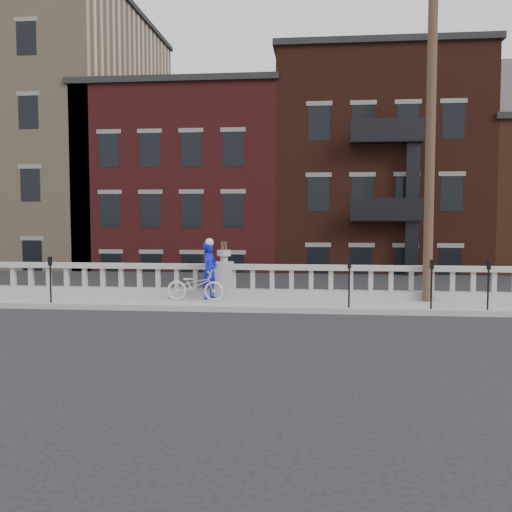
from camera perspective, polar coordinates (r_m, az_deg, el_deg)
The scene contains 12 objects.
ground at distance 14.29m, azimuth -5.72°, elevation -6.87°, with size 120.00×120.00×0.00m, color black.
sidewalk at distance 17.19m, azimuth -3.71°, elevation -4.76°, with size 32.00×2.20×0.15m, color gray.
balustrade at distance 18.04m, azimuth -3.21°, elevation -2.53°, with size 28.00×0.34×1.03m.
planter_pedestal at distance 18.02m, azimuth -3.21°, elevation -1.93°, with size 0.55×0.55×1.76m.
lower_level at distance 36.86m, azimuth 2.36°, elevation 3.93°, with size 80.00×44.00×20.80m.
utility_pole at distance 17.85m, azimuth 17.06°, elevation 12.03°, with size 1.60×0.28×10.00m.
parking_meter_a at distance 17.74m, azimuth -19.88°, elevation -1.72°, with size 0.10×0.09×1.36m.
parking_meter_b at distance 16.01m, azimuth 9.30°, elevation -2.13°, with size 0.10×0.09×1.36m.
parking_meter_c at distance 16.30m, azimuth 17.15°, elevation -2.15°, with size 0.10×0.09×1.36m.
parking_meter_d at distance 16.66m, azimuth 22.22°, elevation -2.14°, with size 0.10×0.09×1.36m.
bicycle at distance 17.28m, azimuth -6.10°, elevation -2.93°, with size 0.61×1.75×0.92m, color silver.
cyclist at distance 17.58m, azimuth -4.67°, elevation -1.44°, with size 0.64×0.42×1.75m, color #0C12BC.
Camera 1 is at (2.84, -13.74, 2.70)m, focal length 40.00 mm.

